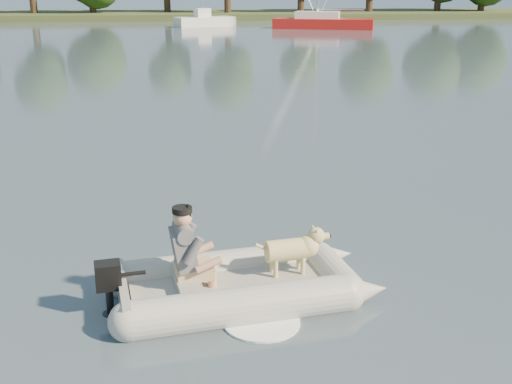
{
  "coord_description": "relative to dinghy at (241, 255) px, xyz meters",
  "views": [
    {
      "loc": [
        -0.77,
        -7.52,
        3.81
      ],
      "look_at": [
        0.23,
        1.64,
        0.75
      ],
      "focal_mm": 45.0,
      "sensor_mm": 36.0,
      "label": 1
    }
  ],
  "objects": [
    {
      "name": "dog",
      "position": [
        0.61,
        0.15,
        -0.07
      ],
      "size": [
        0.94,
        0.46,
        0.6
      ],
      "primitive_type": null,
      "rotation": [
        0.0,
        0.0,
        0.16
      ],
      "color": "#CBBA75",
      "rests_on": "dinghy"
    },
    {
      "name": "dinghy",
      "position": [
        0.0,
        0.0,
        0.0
      ],
      "size": [
        4.97,
        3.82,
        1.34
      ],
      "primitive_type": null,
      "rotation": [
        0.0,
        0.0,
        0.16
      ],
      "color": "#9D9D98",
      "rests_on": "water"
    },
    {
      "name": "sailboat",
      "position": [
        10.57,
        45.56,
        -0.09
      ],
      "size": [
        8.37,
        4.73,
        11.02
      ],
      "rotation": [
        0.0,
        0.0,
        -0.31
      ],
      "color": "#AA1713",
      "rests_on": "water"
    },
    {
      "name": "motorboat",
      "position": [
        1.16,
        49.11,
        0.43
      ],
      "size": [
        5.58,
        3.79,
        2.2
      ],
      "primitive_type": null,
      "rotation": [
        0.0,
        0.0,
        0.38
      ],
      "color": "white",
      "rests_on": "water"
    },
    {
      "name": "man",
      "position": [
        -0.68,
        -0.06,
        0.18
      ],
      "size": [
        0.79,
        0.71,
        1.04
      ],
      "primitive_type": null,
      "rotation": [
        0.0,
        0.0,
        0.16
      ],
      "color": "#5A5A5F",
      "rests_on": "dinghy"
    },
    {
      "name": "shore_bank",
      "position": [
        0.17,
        62.27,
        -0.32
      ],
      "size": [
        160.0,
        12.0,
        0.7
      ],
      "primitive_type": "cube",
      "color": "#47512D",
      "rests_on": "water"
    },
    {
      "name": "water",
      "position": [
        0.17,
        0.27,
        -0.57
      ],
      "size": [
        160.0,
        160.0,
        0.0
      ],
      "primitive_type": "plane",
      "color": "#4F626C",
      "rests_on": "ground"
    },
    {
      "name": "outboard_motor",
      "position": [
        -1.59,
        -0.25,
        -0.27
      ],
      "size": [
        0.44,
        0.34,
        0.76
      ],
      "primitive_type": null,
      "rotation": [
        0.0,
        0.0,
        0.16
      ],
      "color": "black",
      "rests_on": "dinghy"
    }
  ]
}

